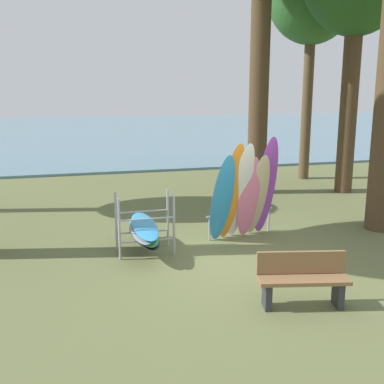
# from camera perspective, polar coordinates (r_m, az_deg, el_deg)

# --- Properties ---
(ground_plane) EXTENTS (80.00, 80.00, 0.00)m
(ground_plane) POSITION_cam_1_polar(r_m,az_deg,el_deg) (9.64, 6.55, -7.97)
(ground_plane) COLOR #60663D
(lake_water) EXTENTS (80.00, 36.00, 0.10)m
(lake_water) POSITION_cam_1_polar(r_m,az_deg,el_deg) (36.90, -9.73, 7.20)
(lake_water) COLOR slate
(lake_water) RESTS_ON ground
(leaning_board_pile) EXTENTS (1.78, 0.99, 2.31)m
(leaning_board_pile) POSITION_cam_1_polar(r_m,az_deg,el_deg) (10.60, 6.34, -0.19)
(leaning_board_pile) COLOR #2D8ED1
(leaning_board_pile) RESTS_ON ground
(board_storage_rack) EXTENTS (1.15, 2.13, 1.25)m
(board_storage_rack) POSITION_cam_1_polar(r_m,az_deg,el_deg) (9.83, -5.86, -4.49)
(board_storage_rack) COLOR #9EA0A5
(board_storage_rack) RESTS_ON ground
(park_bench) EXTENTS (1.46, 0.70, 0.85)m
(park_bench) POSITION_cam_1_polar(r_m,az_deg,el_deg) (7.69, 13.12, -10.05)
(park_bench) COLOR #2D2D33
(park_bench) RESTS_ON ground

